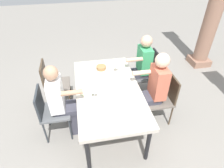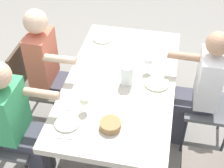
{
  "view_description": "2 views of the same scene",
  "coord_description": "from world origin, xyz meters",
  "px_view_note": "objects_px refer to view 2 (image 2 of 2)",
  "views": [
    {
      "loc": [
        2.31,
        -0.37,
        2.62
      ],
      "look_at": [
        0.06,
        0.05,
        0.87
      ],
      "focal_mm": 30.9,
      "sensor_mm": 36.0,
      "label": 1
    },
    {
      "loc": [
        -2.25,
        -0.38,
        2.67
      ],
      "look_at": [
        -0.1,
        0.06,
        0.76
      ],
      "focal_mm": 52.3,
      "sensor_mm": 36.0,
      "label": 2
    }
  ],
  "objects_px": {
    "dining_table": "(121,85)",
    "chair_mid_north": "(34,80)",
    "plate_0": "(67,123)",
    "water_pitcher": "(127,76)",
    "chair_west_north": "(2,132)",
    "diner_guest_third": "(49,67)",
    "chair_mid_south": "(218,104)",
    "bread_basket": "(110,125)",
    "plate_2": "(102,39)",
    "wine_glass_0": "(84,101)",
    "diner_woman_green": "(19,122)",
    "diner_man_white": "(199,88)",
    "wine_glass_1": "(149,61)",
    "plate_1": "(157,83)"
  },
  "relations": [
    {
      "from": "wine_glass_0",
      "to": "bread_basket",
      "type": "height_order",
      "value": "wine_glass_0"
    },
    {
      "from": "wine_glass_1",
      "to": "water_pitcher",
      "type": "bearing_deg",
      "value": 140.12
    },
    {
      "from": "water_pitcher",
      "to": "chair_mid_south",
      "type": "bearing_deg",
      "value": -82.66
    },
    {
      "from": "dining_table",
      "to": "plate_2",
      "type": "height_order",
      "value": "plate_2"
    },
    {
      "from": "dining_table",
      "to": "bread_basket",
      "type": "bearing_deg",
      "value": -177.65
    },
    {
      "from": "chair_west_north",
      "to": "chair_mid_north",
      "type": "xyz_separation_m",
      "value": [
        0.72,
        -0.0,
        -0.02
      ]
    },
    {
      "from": "chair_mid_south",
      "to": "plate_2",
      "type": "relative_size",
      "value": 4.3
    },
    {
      "from": "plate_1",
      "to": "bread_basket",
      "type": "xyz_separation_m",
      "value": [
        -0.59,
        0.3,
        0.02
      ]
    },
    {
      "from": "wine_glass_0",
      "to": "plate_1",
      "type": "bearing_deg",
      "value": -50.36
    },
    {
      "from": "diner_guest_third",
      "to": "bread_basket",
      "type": "xyz_separation_m",
      "value": [
        -0.66,
        -0.75,
        0.05
      ]
    },
    {
      "from": "plate_0",
      "to": "bread_basket",
      "type": "xyz_separation_m",
      "value": [
        0.03,
        -0.34,
        0.02
      ]
    },
    {
      "from": "diner_woman_green",
      "to": "plate_2",
      "type": "bearing_deg",
      "value": -18.24
    },
    {
      "from": "chair_mid_north",
      "to": "bread_basket",
      "type": "height_order",
      "value": "chair_mid_north"
    },
    {
      "from": "chair_west_north",
      "to": "diner_man_white",
      "type": "height_order",
      "value": "diner_man_white"
    },
    {
      "from": "chair_mid_north",
      "to": "plate_2",
      "type": "height_order",
      "value": "chair_mid_north"
    },
    {
      "from": "chair_mid_south",
      "to": "wine_glass_1",
      "type": "bearing_deg",
      "value": 82.34
    },
    {
      "from": "wine_glass_1",
      "to": "chair_mid_north",
      "type": "bearing_deg",
      "value": 94.61
    },
    {
      "from": "chair_mid_north",
      "to": "diner_guest_third",
      "type": "height_order",
      "value": "diner_guest_third"
    },
    {
      "from": "diner_woman_green",
      "to": "diner_man_white",
      "type": "height_order",
      "value": "diner_man_white"
    },
    {
      "from": "dining_table",
      "to": "diner_woman_green",
      "type": "xyz_separation_m",
      "value": [
        -0.63,
        0.73,
        0.01
      ]
    },
    {
      "from": "diner_man_white",
      "to": "wine_glass_0",
      "type": "xyz_separation_m",
      "value": [
        -0.53,
        0.93,
        0.15
      ]
    },
    {
      "from": "diner_woman_green",
      "to": "diner_man_white",
      "type": "xyz_separation_m",
      "value": [
        0.72,
        -1.44,
        -0.0
      ]
    },
    {
      "from": "wine_glass_0",
      "to": "dining_table",
      "type": "bearing_deg",
      "value": -26.68
    },
    {
      "from": "chair_west_north",
      "to": "diner_guest_third",
      "type": "xyz_separation_m",
      "value": [
        0.72,
        -0.19,
        0.18
      ]
    },
    {
      "from": "plate_2",
      "to": "bread_basket",
      "type": "distance_m",
      "value": 1.25
    },
    {
      "from": "diner_man_white",
      "to": "wine_glass_0",
      "type": "distance_m",
      "value": 1.08
    },
    {
      "from": "diner_guest_third",
      "to": "wine_glass_0",
      "type": "bearing_deg",
      "value": -135.85
    },
    {
      "from": "diner_woman_green",
      "to": "chair_west_north",
      "type": "bearing_deg",
      "value": 90.92
    },
    {
      "from": "diner_man_white",
      "to": "plate_0",
      "type": "relative_size",
      "value": 6.17
    },
    {
      "from": "water_pitcher",
      "to": "chair_west_north",
      "type": "bearing_deg",
      "value": 122.05
    },
    {
      "from": "wine_glass_1",
      "to": "plate_2",
      "type": "relative_size",
      "value": 0.79
    },
    {
      "from": "dining_table",
      "to": "chair_west_north",
      "type": "bearing_deg",
      "value": 124.74
    },
    {
      "from": "dining_table",
      "to": "plate_1",
      "type": "height_order",
      "value": "plate_1"
    },
    {
      "from": "plate_0",
      "to": "wine_glass_1",
      "type": "distance_m",
      "value": 0.96
    },
    {
      "from": "diner_guest_third",
      "to": "diner_woman_green",
      "type": "bearing_deg",
      "value": 179.5
    },
    {
      "from": "wine_glass_1",
      "to": "diner_man_white",
      "type": "bearing_deg",
      "value": -100.37
    },
    {
      "from": "diner_man_white",
      "to": "wine_glass_0",
      "type": "height_order",
      "value": "diner_man_white"
    },
    {
      "from": "chair_west_north",
      "to": "bread_basket",
      "type": "bearing_deg",
      "value": -86.53
    },
    {
      "from": "chair_mid_south",
      "to": "wine_glass_0",
      "type": "bearing_deg",
      "value": 114.78
    },
    {
      "from": "chair_mid_north",
      "to": "wine_glass_1",
      "type": "bearing_deg",
      "value": -85.39
    },
    {
      "from": "dining_table",
      "to": "water_pitcher",
      "type": "relative_size",
      "value": 9.49
    },
    {
      "from": "dining_table",
      "to": "chair_mid_north",
      "type": "height_order",
      "value": "chair_mid_north"
    },
    {
      "from": "dining_table",
      "to": "plate_0",
      "type": "bearing_deg",
      "value": 152.23
    },
    {
      "from": "dining_table",
      "to": "diner_guest_third",
      "type": "bearing_deg",
      "value": 83.6
    },
    {
      "from": "plate_0",
      "to": "water_pitcher",
      "type": "height_order",
      "value": "water_pitcher"
    },
    {
      "from": "wine_glass_0",
      "to": "wine_glass_1",
      "type": "distance_m",
      "value": 0.76
    },
    {
      "from": "chair_mid_south",
      "to": "bread_basket",
      "type": "height_order",
      "value": "chair_mid_south"
    },
    {
      "from": "water_pitcher",
      "to": "chair_mid_north",
      "type": "bearing_deg",
      "value": 83.54
    },
    {
      "from": "plate_2",
      "to": "bread_basket",
      "type": "height_order",
      "value": "bread_basket"
    },
    {
      "from": "chair_mid_south",
      "to": "wine_glass_1",
      "type": "relative_size",
      "value": 5.44
    }
  ]
}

